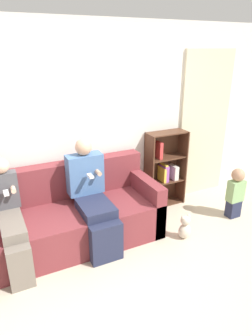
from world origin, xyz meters
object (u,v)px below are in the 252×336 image
(child_seated, at_px, (11,219))
(teddy_bear, at_px, (185,227))
(couch, at_px, (71,218))
(toddler_standing, at_px, (236,192))
(adult_seated, at_px, (92,194))
(bookshelf, at_px, (164,170))

(child_seated, relative_size, teddy_bear, 3.49)
(couch, bearing_deg, toddler_standing, -11.69)
(couch, xyz_separation_m, toddler_standing, (2.20, -0.46, 0.07))
(couch, xyz_separation_m, teddy_bear, (1.27, -0.58, -0.16))
(adult_seated, distance_m, teddy_bear, 1.23)
(bookshelf, relative_size, teddy_bear, 3.42)
(adult_seated, xyz_separation_m, teddy_bear, (1.03, -0.45, -0.49))
(child_seated, xyz_separation_m, toddler_standing, (2.86, -0.29, -0.19))
(toddler_standing, relative_size, bookshelf, 0.64)
(couch, height_order, teddy_bear, couch)
(adult_seated, distance_m, toddler_standing, 2.00)
(child_seated, relative_size, bookshelf, 1.02)
(teddy_bear, bearing_deg, bookshelf, 74.24)
(toddler_standing, bearing_deg, teddy_bear, -172.13)
(teddy_bear, bearing_deg, toddler_standing, 7.87)
(couch, bearing_deg, child_seated, -165.86)
(bookshelf, distance_m, teddy_bear, 1.02)
(couch, distance_m, bookshelf, 1.58)
(adult_seated, bearing_deg, teddy_bear, -23.65)
(child_seated, bearing_deg, bookshelf, 12.67)
(toddler_standing, relative_size, teddy_bear, 2.20)
(child_seated, distance_m, bookshelf, 2.25)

